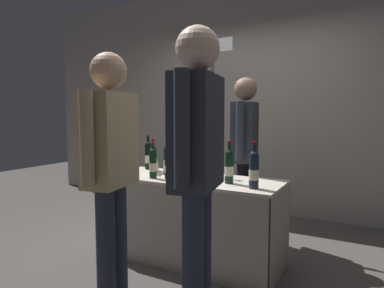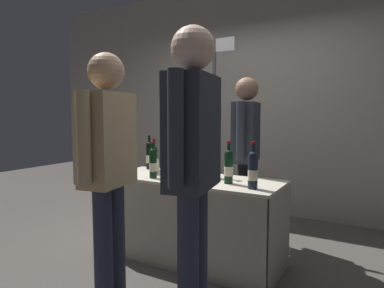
# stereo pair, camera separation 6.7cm
# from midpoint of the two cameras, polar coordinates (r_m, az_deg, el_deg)

# --- Properties ---
(ground_plane) EXTENTS (12.00, 12.00, 0.00)m
(ground_plane) POSITION_cam_midpoint_polar(r_m,az_deg,el_deg) (3.20, -0.64, -18.84)
(ground_plane) COLOR #514C47
(back_partition) EXTENTS (7.06, 0.12, 3.05)m
(back_partition) POSITION_cam_midpoint_polar(r_m,az_deg,el_deg) (4.57, 10.35, 7.79)
(back_partition) COLOR #9E998E
(back_partition) RESTS_ON ground_plane
(tasting_table) EXTENTS (1.58, 0.61, 0.74)m
(tasting_table) POSITION_cam_midpoint_polar(r_m,az_deg,el_deg) (3.04, -0.65, -10.15)
(tasting_table) COLOR beige
(tasting_table) RESTS_ON ground_plane
(featured_wine_bottle) EXTENTS (0.08, 0.08, 0.34)m
(featured_wine_bottle) POSITION_cam_midpoint_polar(r_m,az_deg,el_deg) (3.13, -4.80, -2.63)
(featured_wine_bottle) COLOR #192333
(featured_wine_bottle) RESTS_ON tasting_table
(display_bottle_0) EXTENTS (0.07, 0.07, 0.30)m
(display_bottle_0) POSITION_cam_midpoint_polar(r_m,az_deg,el_deg) (2.95, -4.69, -3.49)
(display_bottle_0) COLOR black
(display_bottle_0) RESTS_ON tasting_table
(display_bottle_1) EXTENTS (0.08, 0.08, 0.36)m
(display_bottle_1) POSITION_cam_midpoint_polar(r_m,az_deg,el_deg) (2.57, 9.71, -4.17)
(display_bottle_1) COLOR #192333
(display_bottle_1) RESTS_ON tasting_table
(display_bottle_2) EXTENTS (0.07, 0.07, 0.34)m
(display_bottle_2) POSITION_cam_midpoint_polar(r_m,az_deg,el_deg) (3.00, 2.06, -2.96)
(display_bottle_2) COLOR black
(display_bottle_2) RESTS_ON tasting_table
(display_bottle_3) EXTENTS (0.07, 0.07, 0.35)m
(display_bottle_3) POSITION_cam_midpoint_polar(r_m,az_deg,el_deg) (3.46, -7.98, -1.86)
(display_bottle_3) COLOR black
(display_bottle_3) RESTS_ON tasting_table
(display_bottle_4) EXTENTS (0.07, 0.07, 0.32)m
(display_bottle_4) POSITION_cam_midpoint_polar(r_m,az_deg,el_deg) (3.31, -7.17, -2.37)
(display_bottle_4) COLOR black
(display_bottle_4) RESTS_ON tasting_table
(display_bottle_5) EXTENTS (0.08, 0.08, 0.31)m
(display_bottle_5) POSITION_cam_midpoint_polar(r_m,az_deg,el_deg) (3.10, 1.02, -2.91)
(display_bottle_5) COLOR #38230F
(display_bottle_5) RESTS_ON tasting_table
(display_bottle_6) EXTENTS (0.07, 0.07, 0.34)m
(display_bottle_6) POSITION_cam_midpoint_polar(r_m,az_deg,el_deg) (2.74, 5.61, -3.70)
(display_bottle_6) COLOR black
(display_bottle_6) RESTS_ON tasting_table
(display_bottle_7) EXTENTS (0.07, 0.07, 0.32)m
(display_bottle_7) POSITION_cam_midpoint_polar(r_m,az_deg,el_deg) (2.97, -7.28, -3.18)
(display_bottle_7) COLOR black
(display_bottle_7) RESTS_ON tasting_table
(wine_glass_near_vendor) EXTENTS (0.07, 0.07, 0.14)m
(wine_glass_near_vendor) POSITION_cam_midpoint_polar(r_m,az_deg,el_deg) (2.92, 5.72, -4.02)
(wine_glass_near_vendor) COLOR silver
(wine_glass_near_vendor) RESTS_ON tasting_table
(flower_vase) EXTENTS (0.08, 0.08, 0.37)m
(flower_vase) POSITION_cam_midpoint_polar(r_m,az_deg,el_deg) (2.87, -0.98, -3.64)
(flower_vase) COLOR silver
(flower_vase) RESTS_ON tasting_table
(brochure_stand) EXTENTS (0.08, 0.17, 0.13)m
(brochure_stand) POSITION_cam_midpoint_polar(r_m,az_deg,el_deg) (3.20, -6.73, -3.88)
(brochure_stand) COLOR silver
(brochure_stand) RESTS_ON tasting_table
(vendor_presenter) EXTENTS (0.29, 0.62, 1.66)m
(vendor_presenter) POSITION_cam_midpoint_polar(r_m,az_deg,el_deg) (3.41, 8.38, 0.06)
(vendor_presenter) COLOR black
(vendor_presenter) RESTS_ON ground_plane
(taster_foreground_right) EXTENTS (0.27, 0.54, 1.68)m
(taster_foreground_right) POSITION_cam_midpoint_polar(r_m,az_deg,el_deg) (2.22, -14.51, -2.61)
(taster_foreground_right) COLOR #2D3347
(taster_foreground_right) RESTS_ON ground_plane
(taster_foreground_left) EXTENTS (0.28, 0.58, 1.78)m
(taster_foreground_left) POSITION_cam_midpoint_polar(r_m,az_deg,el_deg) (1.87, -0.10, -1.66)
(taster_foreground_left) COLOR #2D3347
(taster_foreground_left) RESTS_ON ground_plane
(booth_signpost) EXTENTS (0.49, 0.04, 2.18)m
(booth_signpost) POSITION_cam_midpoint_polar(r_m,az_deg,el_deg) (3.89, 2.91, 5.04)
(booth_signpost) COLOR #47474C
(booth_signpost) RESTS_ON ground_plane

